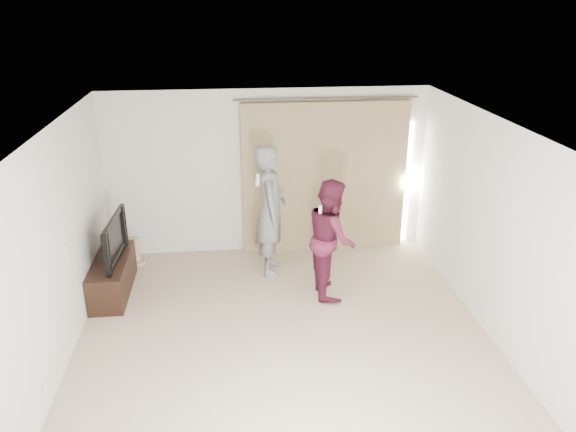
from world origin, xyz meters
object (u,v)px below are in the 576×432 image
object	(u,v)px
tv_console	(112,276)
person_woman	(331,238)
tv	(108,239)
person_man	(271,210)

from	to	relation	value
tv_console	person_woman	size ratio (longest dim) A/B	0.80
tv	person_man	distance (m)	2.29
person_man	person_woman	bearing A→B (deg)	-43.44
person_woman	tv	bearing A→B (deg)	174.12
tv_console	tv	size ratio (longest dim) A/B	1.22
tv	person_man	xyz separation A→B (m)	(2.25, 0.41, 0.16)
tv	person_man	size ratio (longest dim) A/B	0.55
person_man	tv	bearing A→B (deg)	-169.55
tv_console	tv	xyz separation A→B (m)	(0.00, 0.00, 0.56)
tv	person_woman	world-z (taller)	person_woman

